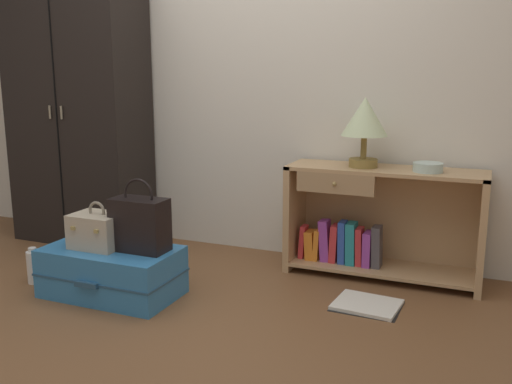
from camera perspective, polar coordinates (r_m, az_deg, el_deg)
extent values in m
plane|color=brown|center=(2.86, -11.01, -13.85)|extent=(9.00, 9.00, 0.00)
cube|color=silver|center=(3.90, 0.75, 12.95)|extent=(6.40, 0.10, 2.60)
cube|color=black|center=(4.34, -17.29, 7.80)|extent=(0.97, 0.45, 1.92)
cube|color=black|center=(4.17, -19.31, 7.52)|extent=(0.01, 0.01, 1.82)
cylinder|color=gray|center=(4.20, -19.90, 7.51)|extent=(0.01, 0.01, 0.09)
cylinder|color=gray|center=(4.13, -18.87, 7.52)|extent=(0.01, 0.01, 0.09)
cube|color=tan|center=(3.66, 3.92, -2.24)|extent=(0.04, 0.35, 0.67)
cube|color=tan|center=(3.48, 21.72, -3.84)|extent=(0.04, 0.35, 0.67)
cube|color=tan|center=(3.46, 12.83, 2.15)|extent=(1.16, 0.35, 0.02)
cube|color=tan|center=(3.61, 12.38, -7.36)|extent=(1.08, 0.35, 0.02)
cube|color=tan|center=(3.69, 13.06, -2.41)|extent=(1.08, 0.01, 0.65)
cube|color=#A68259|center=(3.37, 7.90, 0.84)|extent=(0.47, 0.02, 0.12)
sphere|color=#9E844C|center=(3.35, 7.83, 0.80)|extent=(0.02, 0.02, 0.02)
cube|color=red|center=(3.66, 4.73, -4.95)|extent=(0.05, 0.08, 0.21)
cube|color=orange|center=(3.65, 5.49, -5.25)|extent=(0.06, 0.11, 0.18)
cube|color=orange|center=(3.64, 6.19, -5.21)|extent=(0.04, 0.11, 0.20)
cube|color=purple|center=(3.62, 6.93, -4.81)|extent=(0.08, 0.10, 0.26)
cube|color=red|center=(3.60, 7.86, -5.09)|extent=(0.05, 0.10, 0.24)
cube|color=#2D51B2|center=(3.59, 8.66, -4.95)|extent=(0.05, 0.10, 0.26)
cube|color=teal|center=(3.58, 9.52, -5.07)|extent=(0.06, 0.12, 0.26)
cube|color=red|center=(3.57, 10.31, -5.36)|extent=(0.05, 0.10, 0.23)
cube|color=purple|center=(3.56, 11.10, -5.60)|extent=(0.05, 0.12, 0.21)
cube|color=#4C474C|center=(3.55, 11.97, -5.37)|extent=(0.06, 0.10, 0.26)
cylinder|color=olive|center=(3.47, 10.64, 2.88)|extent=(0.17, 0.17, 0.05)
cylinder|color=olive|center=(3.46, 10.70, 4.41)|extent=(0.04, 0.04, 0.14)
cone|color=beige|center=(3.44, 10.82, 7.42)|extent=(0.27, 0.27, 0.23)
cylinder|color=silver|center=(3.39, 16.79, 2.38)|extent=(0.17, 0.17, 0.05)
cube|color=teal|center=(3.32, -14.20, -7.71)|extent=(0.74, 0.41, 0.27)
cube|color=#285071|center=(3.32, -14.20, -7.71)|extent=(0.75, 0.42, 0.01)
cube|color=#285071|center=(3.16, -16.60, -8.88)|extent=(0.14, 0.02, 0.03)
cube|color=#B7A88E|center=(3.29, -15.50, -3.73)|extent=(0.28, 0.21, 0.19)
torus|color=gray|center=(3.26, -15.61, -1.82)|extent=(0.11, 0.02, 0.11)
cube|color=tan|center=(3.24, -17.82, -3.48)|extent=(0.02, 0.01, 0.02)
cube|color=tan|center=(3.15, -15.68, -3.80)|extent=(0.02, 0.01, 0.02)
cube|color=black|center=(3.16, -11.53, -3.22)|extent=(0.31, 0.16, 0.29)
torus|color=black|center=(3.12, -11.65, -0.30)|extent=(0.18, 0.01, 0.18)
cylinder|color=white|center=(3.65, -21.32, -7.01)|extent=(0.08, 0.08, 0.19)
cylinder|color=silver|center=(3.62, -21.45, -5.38)|extent=(0.05, 0.05, 0.02)
cube|color=white|center=(3.17, 11.01, -10.98)|extent=(0.36, 0.31, 0.02)
cube|color=black|center=(3.17, 11.00, -11.11)|extent=(0.36, 0.31, 0.01)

